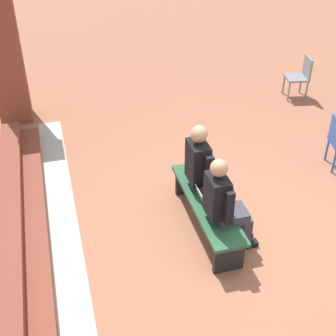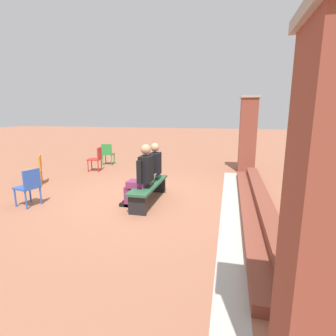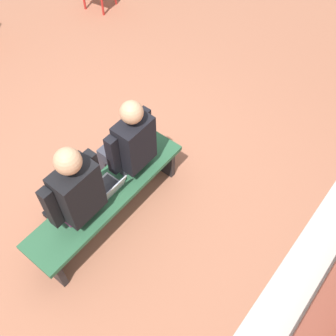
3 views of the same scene
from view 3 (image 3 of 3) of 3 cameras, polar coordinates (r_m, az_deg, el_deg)
name	(u,v)px [view 3 (image 3 of 3)]	position (r m, az deg, el deg)	size (l,w,h in m)	color
ground_plane	(108,189)	(4.37, -8.73, -2.96)	(60.00, 60.00, 0.00)	#9E6047
concrete_strip	(266,331)	(3.80, 13.98, -21.96)	(7.05, 0.40, 0.01)	#B7B2A8
bench	(108,197)	(3.88, -8.75, -4.23)	(1.80, 0.44, 0.45)	#285638
person_student	(127,146)	(3.78, -5.92, 3.24)	(0.53, 0.68, 1.33)	#383842
person_adult	(72,193)	(3.51, -13.79, -3.55)	(0.57, 0.72, 1.38)	#7F2D5B
laptop	(107,189)	(3.75, -8.82, -3.07)	(0.32, 0.29, 0.21)	#9EA0A5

